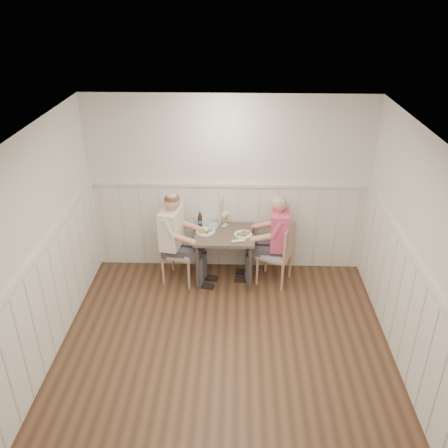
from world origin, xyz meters
The scene contains 16 objects.
ground_plane centered at (0.00, 0.00, 0.00)m, with size 4.50×4.50×0.00m, color #462F1F.
room_shell centered at (0.00, 0.00, 1.52)m, with size 4.04×4.54×2.60m.
wainscot centered at (0.00, 0.69, 0.69)m, with size 4.00×4.49×1.34m.
dining_table centered at (-0.05, 1.84, 0.64)m, with size 0.83×0.70×0.75m.
chair_right centered at (0.72, 1.78, 0.50)m, with size 0.57×0.57×0.92m.
chair_left centered at (-0.74, 1.82, 0.52)m, with size 0.55×0.55×0.96m.
man_in_pink centered at (0.67, 1.83, 0.57)m, with size 0.65×0.45×1.36m.
diner_cream centered at (-0.74, 1.78, 0.58)m, with size 0.70×0.50×1.39m.
plate_man centered at (0.21, 1.80, 0.77)m, with size 0.25×0.25×0.06m.
plate_diner centered at (-0.33, 1.86, 0.77)m, with size 0.26×0.26×0.07m.
beer_glass_a centered at (-0.04, 2.10, 0.89)m, with size 0.08×0.08×0.20m.
beer_glass_b centered at (-0.07, 2.06, 0.88)m, with size 0.08×0.08×0.19m.
beer_bottle centered at (-0.40, 2.02, 0.86)m, with size 0.07×0.07×0.24m.
rolled_napkin centered at (0.15, 1.59, 0.77)m, with size 0.19×0.08×0.04m.
grass_vase centered at (-0.11, 2.15, 0.95)m, with size 0.05×0.05×0.44m.
gingham_mat centered at (-0.31, 2.07, 0.75)m, with size 0.37×0.33×0.01m.
Camera 1 is at (0.13, -3.98, 3.90)m, focal length 38.00 mm.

